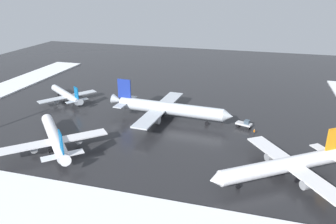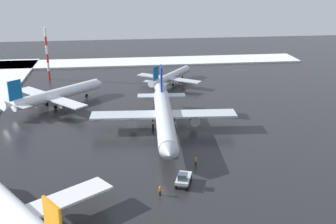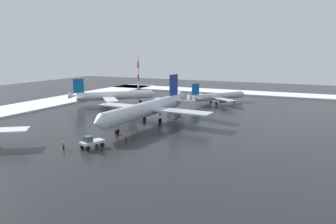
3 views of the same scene
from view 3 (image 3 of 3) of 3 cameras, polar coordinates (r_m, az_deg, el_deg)
name	(u,v)px [view 3 (image 3 of 3)]	position (r m, az deg, el deg)	size (l,w,h in m)	color
ground_plane	(164,121)	(87.86, -0.77, -1.52)	(240.00, 240.00, 0.00)	#232326
snow_bank_far	(28,107)	(118.06, -23.21, 0.87)	(152.00, 16.00, 0.50)	white
snow_bank_left	(228,92)	(150.23, 10.40, 3.47)	(14.00, 116.00, 0.50)	white
airplane_parked_portside	(147,109)	(83.74, -3.65, 0.55)	(39.52, 32.79, 11.73)	silver
airplane_parked_starboard	(113,96)	(116.36, -9.60, 2.85)	(23.83, 24.95, 9.24)	white
airplane_far_rear	(217,96)	(117.95, 8.54, 2.71)	(21.93, 18.89, 7.55)	silver
pushback_tug	(91,142)	(64.78, -13.26, -5.06)	(5.06, 3.56, 2.50)	silver
ground_crew_near_tug	(126,137)	(68.43, -7.34, -4.29)	(0.36, 0.36, 1.71)	black
ground_crew_beside_wing	(63,145)	(65.46, -17.76, -5.41)	(0.36, 0.36, 1.71)	black
antenna_mast	(138,75)	(142.47, -5.21, 6.49)	(0.70, 0.70, 16.69)	red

